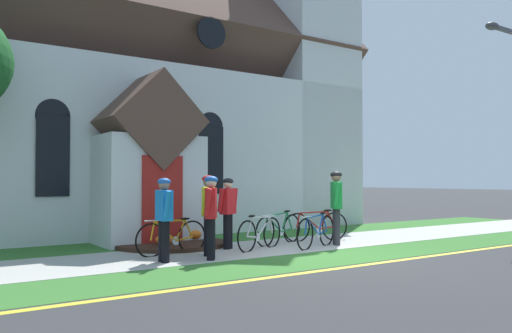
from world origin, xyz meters
The scene contains 19 objects.
ground centered at (0.00, 4.00, 0.00)m, with size 140.00×140.00×0.00m, color #333335.
sidewalk_slab centered at (0.07, 1.80, 0.01)m, with size 32.00×2.42×0.01m, color #B7B5AD.
grass_verge centered at (0.07, -0.22, 0.00)m, with size 32.00×1.62×0.01m, color #38722D.
church_lawn centered at (0.07, 3.95, 0.00)m, with size 24.00×1.87×0.01m, color #38722D.
curb_paint_stripe centered at (0.07, -1.18, 0.00)m, with size 28.00×0.16×0.01m, color yellow.
church_building centered at (0.47, 8.60, 4.34)m, with size 12.63×9.88×12.56m.
church_sign centered at (-1.94, 3.58, 1.23)m, with size 1.89×0.26×1.84m.
flower_bed centered at (-1.94, 3.25, 0.07)m, with size 2.59×2.59×0.34m.
bicycle_red centered at (1.55, 2.10, 0.38)m, with size 1.76×0.46×0.80m.
bicycle_green centered at (0.69, 1.11, 0.37)m, with size 1.64×0.64×0.81m.
bicycle_black centered at (-0.57, 1.55, 0.36)m, with size 1.59×0.66×0.80m.
bicycle_silver centered at (-2.48, 1.96, 0.36)m, with size 1.68×0.24×0.77m.
bicycle_orange centered at (0.37, 2.09, 0.37)m, with size 1.71×0.55×0.82m.
cyclist_in_blue_jersey centered at (-2.17, 0.90, 0.94)m, with size 0.46×0.57×1.62m.
cyclist_in_yellow_jersey centered at (1.38, 1.18, 1.03)m, with size 0.48×0.61×1.74m.
cyclist_in_green_jersey centered at (-3.04, 1.13, 0.91)m, with size 0.27×0.75×1.58m.
cyclist_in_orange_jersey centered at (-1.10, 2.03, 0.91)m, with size 0.59×0.40×1.58m.
cyclist_in_white_jersey centered at (-1.95, 1.41, 0.95)m, with size 0.49×0.55×1.63m.
roadside_conifer centered at (6.11, 10.37, 4.81)m, with size 4.01×4.01×7.47m.
Camera 1 is at (-7.09, -7.77, 1.54)m, focal length 36.17 mm.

